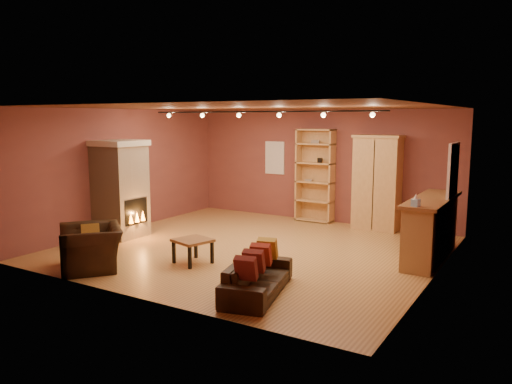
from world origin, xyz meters
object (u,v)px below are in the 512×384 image
Objects in this scene: fireplace at (121,189)px; bookcase at (316,175)px; armoire at (377,183)px; bar_counter at (431,228)px; armchair at (91,240)px; loveseat at (258,271)px; coffee_table at (193,243)px.

bookcase reaches higher than fireplace.
armoire is 2.58m from bar_counter.
bar_counter is 6.12m from armchair.
armchair is (1.33, -2.00, -0.56)m from fireplace.
loveseat is at bearing -118.89° from bar_counter.
fireplace reaches higher than bar_counter.
armoire reaches higher than armchair.
bookcase is 1.30× the size of loveseat.
bar_counter is at bearing -32.52° from bookcase.
loveseat is at bearing 45.52° from armchair.
loveseat is (-1.79, -3.24, -0.23)m from bar_counter.
bar_counter is (1.64, -1.92, -0.53)m from armoire.
bookcase is at bearing 174.41° from armoire.
bar_counter is 3.32× the size of coffee_table.
bookcase is at bearing 85.71° from coffee_table.
armoire is 3.05× the size of coffee_table.
bookcase reaches higher than armchair.
armoire is 1.23× the size of loveseat.
fireplace is at bearing -165.18° from bar_counter.
coffee_table is (2.64, -0.84, -0.68)m from fireplace.
armoire reaches higher than loveseat.
armchair is (-1.66, -5.72, -0.68)m from bookcase.
bookcase is (2.98, 3.73, 0.12)m from fireplace.
bookcase reaches higher than bar_counter.
loveseat is at bearing -19.69° from fireplace.
armoire is 5.22m from loveseat.
bookcase is 1.71× the size of armchair.
armoire is at bearing 37.80° from fireplace.
bookcase is 0.97× the size of bar_counter.
bookcase is 5.58m from loveseat.
fireplace is at bearing 161.78° from armchair.
bookcase is 3.21× the size of coffee_table.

